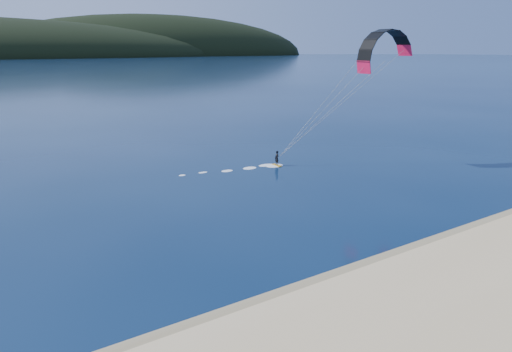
# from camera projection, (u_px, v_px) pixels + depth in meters

# --- Properties ---
(ground) EXTENTS (1800.00, 1800.00, 0.00)m
(ground) POSITION_uv_depth(u_px,v_px,m) (360.00, 352.00, 17.97)
(ground) COLOR #071935
(ground) RESTS_ON ground
(wet_sand) EXTENTS (220.00, 2.50, 0.10)m
(wet_sand) POSITION_uv_depth(u_px,v_px,m) (296.00, 299.00, 21.63)
(wet_sand) COLOR #927D54
(wet_sand) RESTS_ON ground
(kitesurfer_near) EXTENTS (24.60, 7.50, 14.87)m
(kitesurfer_near) POSITION_uv_depth(u_px,v_px,m) (378.00, 66.00, 44.88)
(kitesurfer_near) COLOR gold
(kitesurfer_near) RESTS_ON ground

